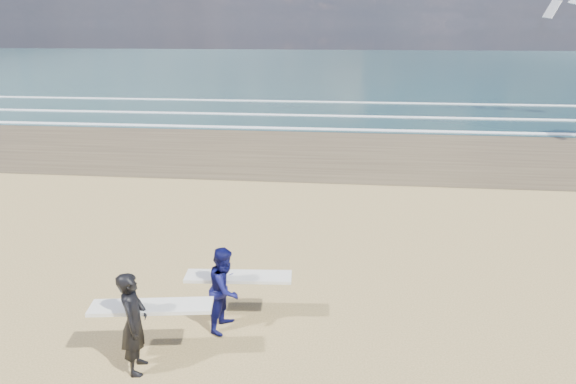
# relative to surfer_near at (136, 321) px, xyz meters

# --- Properties ---
(ocean) EXTENTS (220.00, 100.00, 0.02)m
(ocean) POSITION_rel_surfer_near_xyz_m (19.72, 71.72, -0.97)
(ocean) COLOR #1B383B
(ocean) RESTS_ON ground
(surfer_near) EXTENTS (2.25, 1.16, 1.94)m
(surfer_near) POSITION_rel_surfer_near_xyz_m (0.00, 0.00, 0.00)
(surfer_near) COLOR black
(surfer_near) RESTS_ON ground
(surfer_far) EXTENTS (2.23, 1.19, 1.77)m
(surfer_far) POSITION_rel_surfer_near_xyz_m (1.28, 1.51, -0.09)
(surfer_far) COLOR #0C0E46
(surfer_far) RESTS_ON ground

